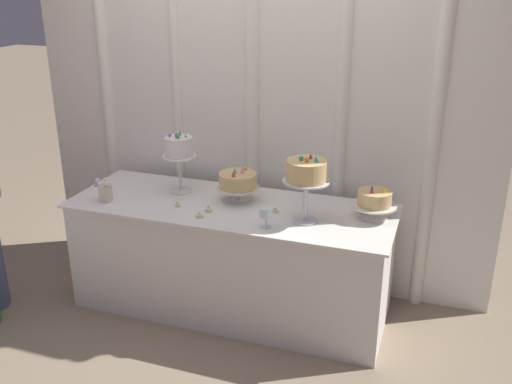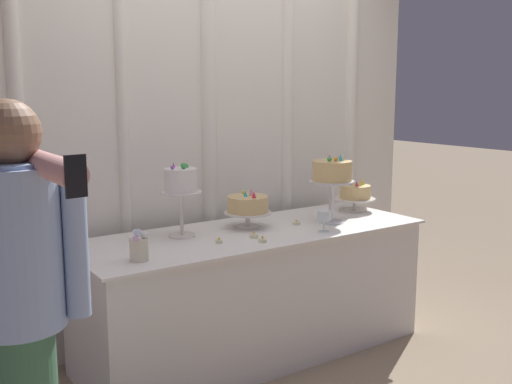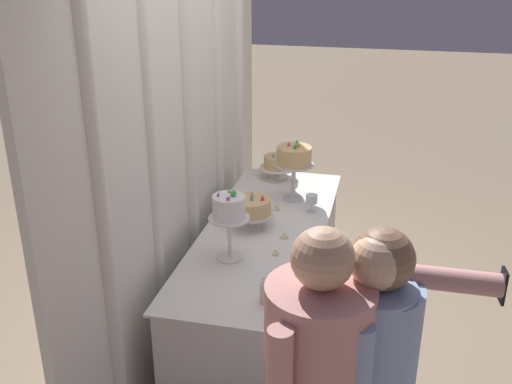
{
  "view_description": "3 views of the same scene",
  "coord_description": "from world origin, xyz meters",
  "px_view_note": "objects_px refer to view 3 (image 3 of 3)",
  "views": [
    {
      "loc": [
        1.27,
        -3.05,
        2.15
      ],
      "look_at": [
        0.16,
        0.13,
        0.85
      ],
      "focal_mm": 40.06,
      "sensor_mm": 36.0,
      "label": 1
    },
    {
      "loc": [
        -1.91,
        -2.72,
        1.57
      ],
      "look_at": [
        -0.01,
        0.05,
        0.99
      ],
      "focal_mm": 42.21,
      "sensor_mm": 36.0,
      "label": 2
    },
    {
      "loc": [
        -3.29,
        -0.61,
        2.41
      ],
      "look_at": [
        0.11,
        0.18,
        0.96
      ],
      "focal_mm": 41.84,
      "sensor_mm": 36.0,
      "label": 3
    }
  ],
  "objects_px": {
    "tealight_far_right": "(276,209)",
    "cake_table": "(264,281)",
    "cake_display_midright": "(294,158)",
    "tealight_near_right": "(284,236)",
    "flower_vase": "(269,291)",
    "wine_glass": "(312,200)",
    "tealight_near_left": "(301,239)",
    "cake_display_leftmost": "(229,211)",
    "cake_display_midleft": "(252,207)",
    "cake_display_rightmost": "(277,164)",
    "tealight_far_left": "(275,253)"
  },
  "relations": [
    {
      "from": "cake_display_midright",
      "to": "cake_display_rightmost",
      "type": "relative_size",
      "value": 1.56
    },
    {
      "from": "tealight_far_left",
      "to": "tealight_near_left",
      "type": "height_order",
      "value": "tealight_near_left"
    },
    {
      "from": "cake_display_midleft",
      "to": "tealight_near_right",
      "type": "xyz_separation_m",
      "value": [
        -0.11,
        -0.23,
        -0.12
      ]
    },
    {
      "from": "cake_table",
      "to": "tealight_near_right",
      "type": "relative_size",
      "value": 43.58
    },
    {
      "from": "flower_vase",
      "to": "tealight_near_left",
      "type": "height_order",
      "value": "flower_vase"
    },
    {
      "from": "tealight_far_right",
      "to": "tealight_near_right",
      "type": "bearing_deg",
      "value": -162.28
    },
    {
      "from": "tealight_near_left",
      "to": "cake_display_midleft",
      "type": "bearing_deg",
      "value": 69.43
    },
    {
      "from": "flower_vase",
      "to": "wine_glass",
      "type": "bearing_deg",
      "value": -2.54
    },
    {
      "from": "cake_display_midright",
      "to": "tealight_far_right",
      "type": "bearing_deg",
      "value": 160.01
    },
    {
      "from": "wine_glass",
      "to": "flower_vase",
      "type": "relative_size",
      "value": 0.74
    },
    {
      "from": "cake_table",
      "to": "cake_display_midleft",
      "type": "height_order",
      "value": "cake_display_midleft"
    },
    {
      "from": "cake_display_midleft",
      "to": "tealight_far_left",
      "type": "xyz_separation_m",
      "value": [
        -0.33,
        -0.22,
        -0.12
      ]
    },
    {
      "from": "flower_vase",
      "to": "tealight_near_left",
      "type": "distance_m",
      "value": 0.7
    },
    {
      "from": "wine_glass",
      "to": "tealight_near_left",
      "type": "distance_m",
      "value": 0.44
    },
    {
      "from": "cake_display_midright",
      "to": "tealight_near_left",
      "type": "distance_m",
      "value": 0.71
    },
    {
      "from": "cake_display_leftmost",
      "to": "cake_display_midleft",
      "type": "height_order",
      "value": "cake_display_leftmost"
    },
    {
      "from": "cake_display_midright",
      "to": "cake_display_leftmost",
      "type": "bearing_deg",
      "value": 167.45
    },
    {
      "from": "cake_display_leftmost",
      "to": "tealight_near_right",
      "type": "bearing_deg",
      "value": -39.03
    },
    {
      "from": "cake_table",
      "to": "tealight_far_left",
      "type": "distance_m",
      "value": 0.51
    },
    {
      "from": "cake_table",
      "to": "cake_display_midleft",
      "type": "relative_size",
      "value": 7.52
    },
    {
      "from": "cake_display_midleft",
      "to": "flower_vase",
      "type": "bearing_deg",
      "value": -160.61
    },
    {
      "from": "cake_display_leftmost",
      "to": "wine_glass",
      "type": "height_order",
      "value": "cake_display_leftmost"
    },
    {
      "from": "cake_display_midright",
      "to": "cake_display_rightmost",
      "type": "bearing_deg",
      "value": 26.43
    },
    {
      "from": "tealight_near_right",
      "to": "cake_table",
      "type": "bearing_deg",
      "value": 56.87
    },
    {
      "from": "wine_glass",
      "to": "tealight_far_left",
      "type": "distance_m",
      "value": 0.65
    },
    {
      "from": "tealight_near_left",
      "to": "cake_display_leftmost",
      "type": "bearing_deg",
      "value": 129.9
    },
    {
      "from": "tealight_near_left",
      "to": "tealight_near_right",
      "type": "bearing_deg",
      "value": 81.78
    },
    {
      "from": "wine_glass",
      "to": "tealight_near_right",
      "type": "relative_size",
      "value": 2.59
    },
    {
      "from": "cake_display_rightmost",
      "to": "wine_glass",
      "type": "height_order",
      "value": "cake_display_rightmost"
    },
    {
      "from": "flower_vase",
      "to": "tealight_far_left",
      "type": "xyz_separation_m",
      "value": [
        0.49,
        0.07,
        -0.06
      ]
    },
    {
      "from": "cake_display_leftmost",
      "to": "tealight_far_right",
      "type": "distance_m",
      "value": 0.78
    },
    {
      "from": "cake_display_midright",
      "to": "tealight_near_right",
      "type": "xyz_separation_m",
      "value": [
        -0.61,
        -0.05,
        -0.29
      ]
    },
    {
      "from": "cake_display_midright",
      "to": "wine_glass",
      "type": "xyz_separation_m",
      "value": [
        -0.19,
        -0.16,
        -0.21
      ]
    },
    {
      "from": "cake_display_leftmost",
      "to": "tealight_near_left",
      "type": "distance_m",
      "value": 0.55
    },
    {
      "from": "cake_display_midright",
      "to": "flower_vase",
      "type": "height_order",
      "value": "cake_display_midright"
    },
    {
      "from": "tealight_near_right",
      "to": "flower_vase",
      "type": "bearing_deg",
      "value": -175.37
    },
    {
      "from": "tealight_near_left",
      "to": "cake_display_midright",
      "type": "bearing_deg",
      "value": 13.85
    },
    {
      "from": "cake_display_midleft",
      "to": "cake_display_midright",
      "type": "distance_m",
      "value": 0.56
    },
    {
      "from": "tealight_far_right",
      "to": "cake_table",
      "type": "bearing_deg",
      "value": 177.42
    },
    {
      "from": "cake_table",
      "to": "tealight_far_left",
      "type": "height_order",
      "value": "tealight_far_left"
    },
    {
      "from": "tealight_far_left",
      "to": "tealight_far_right",
      "type": "relative_size",
      "value": 0.82
    },
    {
      "from": "cake_display_midright",
      "to": "tealight_far_left",
      "type": "relative_size",
      "value": 11.15
    },
    {
      "from": "cake_display_midright",
      "to": "cake_display_rightmost",
      "type": "distance_m",
      "value": 0.46
    },
    {
      "from": "tealight_far_right",
      "to": "cake_display_midright",
      "type": "bearing_deg",
      "value": -19.99
    },
    {
      "from": "cake_display_midright",
      "to": "wine_glass",
      "type": "relative_size",
      "value": 3.4
    },
    {
      "from": "cake_display_midleft",
      "to": "cake_display_rightmost",
      "type": "xyz_separation_m",
      "value": [
        0.88,
        0.01,
        -0.02
      ]
    },
    {
      "from": "cake_display_midleft",
      "to": "cake_display_leftmost",
      "type": "bearing_deg",
      "value": 176.55
    },
    {
      "from": "cake_display_midright",
      "to": "flower_vase",
      "type": "distance_m",
      "value": 1.34
    },
    {
      "from": "flower_vase",
      "to": "tealight_near_left",
      "type": "bearing_deg",
      "value": -3.85
    },
    {
      "from": "cake_table",
      "to": "cake_display_leftmost",
      "type": "bearing_deg",
      "value": 164.21
    }
  ]
}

